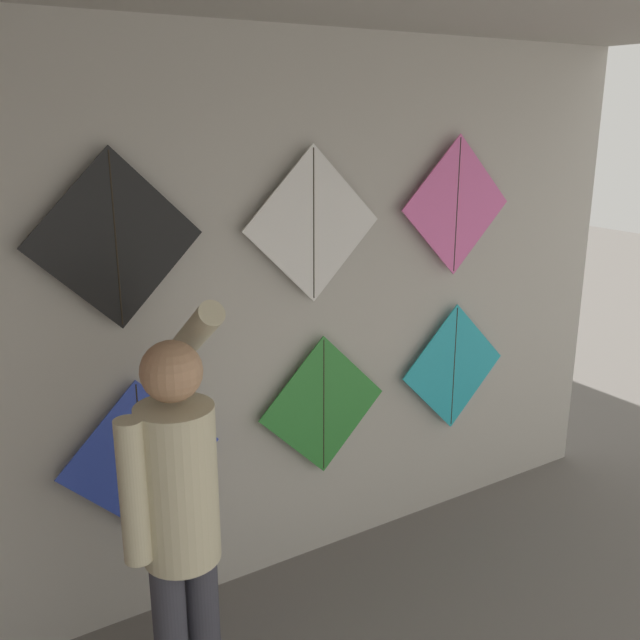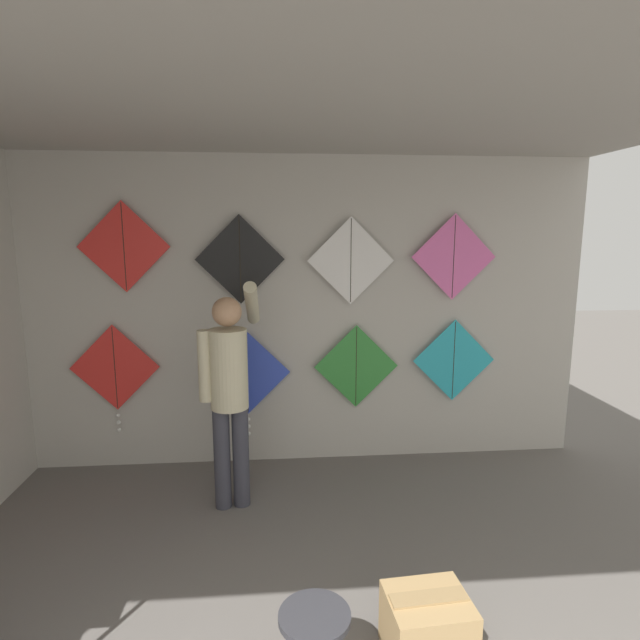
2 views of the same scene
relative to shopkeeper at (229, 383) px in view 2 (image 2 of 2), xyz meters
The scene contains 13 objects.
back_panel 1.02m from the shopkeeper, 59.15° to the left, with size 5.45×0.06×2.80m, color #BCB7AD.
ceiling_slab 2.13m from the shopkeeper, 64.05° to the right, with size 5.45×4.34×0.04m, color #A8A399.
shopkeeper is the anchor object (origin of this frame).
cardboard_box 2.07m from the shopkeeper, 54.49° to the right, with size 0.43×0.38×0.35m.
stool 1.96m from the shopkeeper, 73.84° to the right, with size 0.32×0.32×0.50m.
kite_0 1.29m from the shopkeeper, 146.21° to the left, with size 0.78×0.04×0.99m.
kite_1 0.74m from the shopkeeper, 82.85° to the left, with size 0.78×0.04×0.99m.
kite_2 1.31m from the shopkeeper, 33.40° to the left, with size 0.78×0.01×0.78m.
kite_3 2.14m from the shopkeeper, 19.64° to the left, with size 0.78×0.01×0.78m.
kite_4 1.55m from the shopkeeper, 142.17° to the left, with size 0.78×0.01×0.78m.
kite_5 1.15m from the shopkeeper, 85.79° to the left, with size 0.78×0.01×0.78m.
kite_6 1.53m from the shopkeeper, 34.92° to the left, with size 0.78×0.01×0.78m.
kite_7 2.28m from the shopkeeper, 20.06° to the left, with size 0.78×0.01×0.78m.
Camera 2 is at (-0.10, -0.93, 2.13)m, focal length 28.00 mm.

